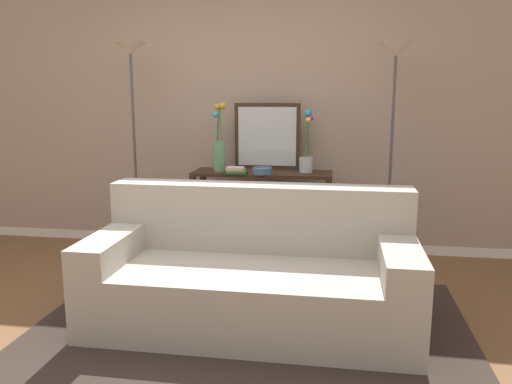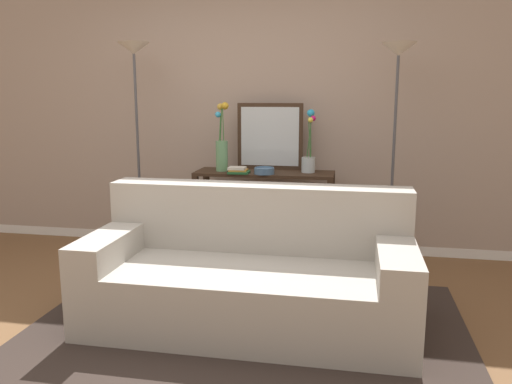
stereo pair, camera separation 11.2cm
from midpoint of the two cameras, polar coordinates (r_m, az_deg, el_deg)
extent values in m
cube|color=brown|center=(3.32, -8.49, -16.17)|extent=(16.00, 16.00, 0.02)
cube|color=white|center=(5.20, -0.83, -5.31)|extent=(12.00, 0.15, 0.09)
cube|color=tan|center=(5.00, -0.87, 10.45)|extent=(12.00, 0.14, 2.74)
cube|color=#332823|center=(3.38, -0.21, -15.23)|extent=(2.79, 2.06, 0.01)
cube|color=#ADA89E|center=(3.39, 0.12, -11.40)|extent=(2.07, 0.94, 0.42)
cube|color=#ADA89E|center=(3.57, 1.13, -2.81)|extent=(2.07, 0.26, 0.46)
cube|color=#ADA89E|center=(3.63, -14.41, -8.71)|extent=(0.24, 0.94, 0.60)
cube|color=#ADA89E|center=(3.32, 16.12, -10.65)|extent=(0.24, 0.94, 0.60)
cube|color=#382619|center=(4.58, 1.65, 2.09)|extent=(1.23, 0.39, 0.03)
cube|color=#382619|center=(4.72, 1.61, -5.74)|extent=(1.13, 0.34, 0.01)
cube|color=#382619|center=(4.62, -5.99, -3.00)|extent=(0.05, 0.05, 0.78)
cube|color=#382619|center=(4.43, 8.84, -3.67)|extent=(0.05, 0.05, 0.78)
cube|color=#382619|center=(4.94, -4.84, -2.07)|extent=(0.05, 0.05, 0.78)
cube|color=#382619|center=(4.77, 8.99, -2.65)|extent=(0.05, 0.05, 0.78)
cylinder|color=#4C4C51|center=(4.98, -11.86, -6.71)|extent=(0.26, 0.26, 0.02)
cylinder|color=#4C4C51|center=(4.79, -12.29, 3.84)|extent=(0.02, 0.02, 1.82)
cone|color=silver|center=(4.77, -12.76, 15.33)|extent=(0.28, 0.28, 0.10)
cylinder|color=#4C4C51|center=(4.63, 15.10, -8.21)|extent=(0.26, 0.26, 0.02)
cylinder|color=#4C4C51|center=(4.42, 15.67, 2.85)|extent=(0.02, 0.02, 1.77)
cone|color=silver|center=(4.40, 16.31, 15.01)|extent=(0.28, 0.28, 0.10)
cube|color=#382619|center=(4.70, 2.24, 6.18)|extent=(0.60, 0.02, 0.60)
cube|color=silver|center=(4.69, 2.22, 6.17)|extent=(0.53, 0.01, 0.53)
cylinder|color=#669E6B|center=(4.61, -3.13, 4.03)|extent=(0.11, 0.11, 0.27)
cylinder|color=#3D7538|center=(4.60, -3.32, 7.14)|extent=(0.02, 0.03, 0.23)
sphere|color=#37ACDD|center=(4.60, -3.54, 8.58)|extent=(0.05, 0.05, 0.05)
cylinder|color=#3D7538|center=(4.58, -2.97, 7.61)|extent=(0.01, 0.03, 0.31)
sphere|color=gold|center=(4.57, -2.76, 9.54)|extent=(0.06, 0.06, 0.06)
cylinder|color=#3D7538|center=(4.60, -3.20, 7.57)|extent=(0.02, 0.02, 0.30)
sphere|color=gold|center=(4.62, -3.27, 9.44)|extent=(0.06, 0.06, 0.06)
cylinder|color=silver|center=(4.56, 6.53, 3.02)|extent=(0.12, 0.12, 0.13)
cylinder|color=#3D7538|center=(4.55, 6.68, 6.27)|extent=(0.05, 0.02, 0.38)
sphere|color=#28A3D7|center=(4.55, 6.82, 8.70)|extent=(0.07, 0.07, 0.07)
cylinder|color=#3D7538|center=(4.52, 6.66, 5.89)|extent=(0.03, 0.02, 0.33)
sphere|color=yellow|center=(4.49, 6.80, 7.95)|extent=(0.05, 0.05, 0.05)
cylinder|color=#3D7538|center=(4.52, 6.80, 5.97)|extent=(0.02, 0.03, 0.34)
sphere|color=#CC156D|center=(4.51, 7.09, 8.12)|extent=(0.05, 0.05, 0.05)
cylinder|color=#4C7093|center=(4.44, 1.65, 2.32)|extent=(0.17, 0.17, 0.05)
torus|color=#4C7093|center=(4.44, 1.65, 2.68)|extent=(0.17, 0.17, 0.01)
cube|color=#236033|center=(4.48, -1.20, 2.21)|extent=(0.18, 0.16, 0.02)
cube|color=#B77F33|center=(4.49, -1.26, 2.45)|extent=(0.16, 0.16, 0.02)
cube|color=silver|center=(4.48, -1.41, 2.66)|extent=(0.15, 0.13, 0.02)
cube|color=#B77F33|center=(4.84, -4.02, -6.44)|extent=(0.06, 0.15, 0.11)
cube|color=tan|center=(4.83, -3.36, -6.39)|extent=(0.05, 0.15, 0.13)
cube|color=#1E7075|center=(4.81, -2.76, -6.49)|extent=(0.04, 0.13, 0.12)
cube|color=gold|center=(4.81, -2.22, -6.62)|extent=(0.04, 0.16, 0.10)
cube|color=slate|center=(4.79, -1.63, -6.52)|extent=(0.05, 0.16, 0.13)
cube|color=#6B3360|center=(4.78, -0.94, -6.68)|extent=(0.06, 0.18, 0.10)
cube|color=navy|center=(4.77, -0.35, -6.59)|extent=(0.04, 0.17, 0.13)
cube|color=#236033|center=(4.77, 0.17, -6.80)|extent=(0.05, 0.16, 0.10)
cube|color=#BC3328|center=(4.76, 0.69, -6.72)|extent=(0.04, 0.16, 0.11)
camera|label=1|loc=(0.06, -89.18, 0.16)|focal=36.02mm
camera|label=2|loc=(0.06, 90.82, -0.16)|focal=36.02mm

